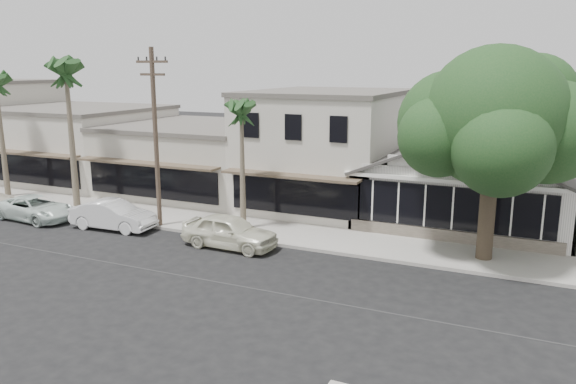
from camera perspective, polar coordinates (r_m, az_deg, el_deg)
The scene contains 13 objects.
ground at distance 20.83m, azimuth -1.42°, elevation -10.16°, with size 140.00×140.00×0.00m, color black.
sidewalk_north at distance 30.17m, azimuth -9.56°, elevation -2.93°, with size 90.00×3.50×0.15m, color #9E9991.
corner_shop at distance 30.43m, azimuth 17.60°, elevation 1.70°, with size 10.40×8.60×5.10m.
row_building_near at distance 33.17m, azimuth 4.06°, elevation 4.23°, with size 8.00×10.00×6.50m, color beige.
row_building_midnear at distance 37.40m, azimuth -9.02°, elevation 3.28°, with size 10.00×10.00×4.20m, color #AFAC9D.
row_building_midfar at distance 43.97m, azimuth -20.59°, elevation 4.53°, with size 11.00×10.00×5.00m, color beige.
utility_pole at distance 28.61m, azimuth -13.31°, elevation 5.70°, with size 1.80×0.24×9.00m.
car_0 at distance 25.66m, azimuth -5.96°, elevation -3.98°, with size 1.81×4.49×1.53m, color silver.
car_1 at distance 29.74m, azimuth -17.35°, elevation -2.25°, with size 1.55×4.43×1.46m, color white.
car_2 at distance 33.01m, azimuth -24.27°, elevation -1.51°, with size 2.15×4.66×1.29m, color silver.
shade_tree at distance 24.39m, azimuth 20.11°, elevation 6.76°, with size 8.08×7.30×8.96m.
palm_east at distance 27.23m, azimuth -4.76°, elevation 8.01°, with size 2.70×2.70×6.89m.
palm_mid at distance 34.09m, azimuth -21.63°, elevation 11.18°, with size 3.47×3.47×9.00m.
Camera 1 is at (8.40, -17.28, 8.06)m, focal length 35.00 mm.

